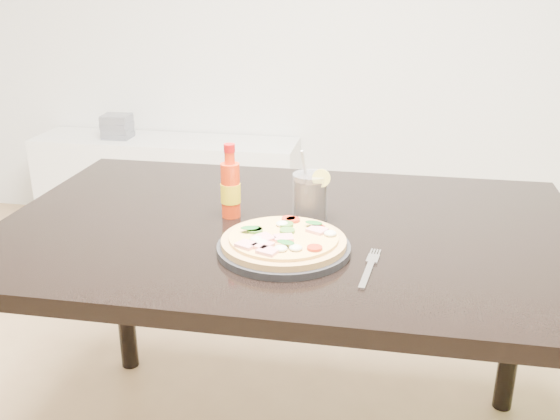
% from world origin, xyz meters
% --- Properties ---
extents(dining_table, '(1.40, 0.90, 0.75)m').
position_xyz_m(dining_table, '(0.15, 0.41, 0.67)').
color(dining_table, black).
rests_on(dining_table, ground).
extents(plate, '(0.29, 0.29, 0.02)m').
position_xyz_m(plate, '(0.16, 0.25, 0.76)').
color(plate, black).
rests_on(plate, dining_table).
extents(pizza, '(0.27, 0.27, 0.03)m').
position_xyz_m(pizza, '(0.16, 0.25, 0.78)').
color(pizza, tan).
rests_on(pizza, plate).
extents(hot_sauce_bottle, '(0.06, 0.06, 0.19)m').
position_xyz_m(hot_sauce_bottle, '(-0.00, 0.43, 0.82)').
color(hot_sauce_bottle, red).
rests_on(hot_sauce_bottle, dining_table).
extents(cola_cup, '(0.09, 0.09, 0.18)m').
position_xyz_m(cola_cup, '(0.19, 0.46, 0.80)').
color(cola_cup, black).
rests_on(cola_cup, dining_table).
extents(fork, '(0.04, 0.19, 0.00)m').
position_xyz_m(fork, '(0.35, 0.20, 0.75)').
color(fork, silver).
rests_on(fork, dining_table).
extents(media_console, '(1.40, 0.34, 0.50)m').
position_xyz_m(media_console, '(-0.80, 2.07, 0.25)').
color(media_console, white).
rests_on(media_console, ground).
extents(cd_stack, '(0.14, 0.12, 0.13)m').
position_xyz_m(cd_stack, '(-1.05, 2.05, 0.56)').
color(cd_stack, slate).
rests_on(cd_stack, media_console).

